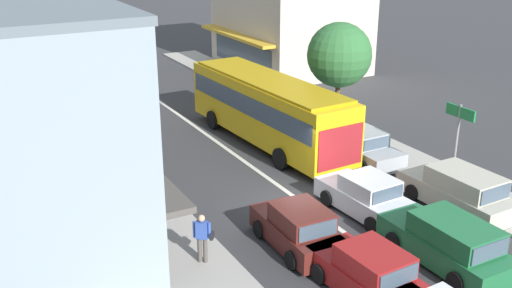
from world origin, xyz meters
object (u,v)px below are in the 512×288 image
wagon_queue_gap_filler (448,243)px  directional_road_sign (458,128)px  parked_wagon_kerb_third (297,114)px  pedestrian_with_handbag_near (203,235)px  street_tree_right (339,55)px  hatchback_adjacent_lane_trail (368,273)px  sedan_behind_bus_mid (368,197)px  pedestrian_browsing_midblock (123,150)px  parked_wagon_kerb_front (459,191)px  traffic_light_downstreet (69,43)px  city_bus (268,106)px  pedestrian_far_walker (89,111)px  parked_sedan_kerb_second (362,147)px  hatchback_queue_far_back (298,229)px

wagon_queue_gap_filler → directional_road_sign: 6.03m
parked_wagon_kerb_third → pedestrian_with_handbag_near: 13.84m
street_tree_right → hatchback_adjacent_lane_trail: bearing=-122.4°
sedan_behind_bus_mid → directional_road_sign: 4.67m
wagon_queue_gap_filler → pedestrian_browsing_midblock: (-6.69, 11.89, 0.32)m
parked_wagon_kerb_front → street_tree_right: (1.22, 9.37, 3.22)m
parked_wagon_kerb_third → traffic_light_downstreet: (-8.29, 14.16, 2.11)m
parked_wagon_kerb_third → traffic_light_downstreet: traffic_light_downstreet is taller
parked_wagon_kerb_third → traffic_light_downstreet: size_ratio=1.08×
city_bus → wagon_queue_gap_filler: bearing=-92.3°
traffic_light_downstreet → pedestrian_far_walker: size_ratio=2.58×
parked_sedan_kerb_second → parked_wagon_kerb_third: (-0.05, 5.28, 0.08)m
sedan_behind_bus_mid → pedestrian_browsing_midblock: bearing=130.0°
parked_wagon_kerb_front → pedestrian_far_walker: bearing=122.1°
hatchback_queue_far_back → traffic_light_downstreet: 24.65m
pedestrian_browsing_midblock → parked_wagon_kerb_third: bearing=8.9°
street_tree_right → pedestrian_with_handbag_near: size_ratio=3.43×
hatchback_adjacent_lane_trail → parked_wagon_kerb_third: parked_wagon_kerb_third is taller
hatchback_queue_far_back → pedestrian_browsing_midblock: pedestrian_browsing_midblock is taller
parked_wagon_kerb_front → parked_wagon_kerb_third: 10.83m
wagon_queue_gap_filler → traffic_light_downstreet: 28.16m
parked_wagon_kerb_front → wagon_queue_gap_filler: bearing=-141.1°
parked_wagon_kerb_front → pedestrian_far_walker: pedestrian_far_walker is taller
parked_sedan_kerb_second → pedestrian_far_walker: (-9.61, 10.06, 0.40)m
hatchback_queue_far_back → hatchback_adjacent_lane_trail: same height
hatchback_adjacent_lane_trail → pedestrian_with_handbag_near: pedestrian_with_handbag_near is taller
street_tree_right → pedestrian_with_handbag_near: 14.26m
hatchback_queue_far_back → parked_wagon_kerb_third: (6.55, 10.34, 0.04)m
directional_road_sign → pedestrian_browsing_midblock: directional_road_sign is taller
city_bus → hatchback_queue_far_back: 9.98m
hatchback_adjacent_lane_trail → pedestrian_browsing_midblock: bearing=106.0°
wagon_queue_gap_filler → parked_wagon_kerb_third: 13.73m
city_bus → parked_wagon_kerb_front: size_ratio=2.41×
hatchback_adjacent_lane_trail → traffic_light_downstreet: (-2.07, 27.69, 2.15)m
parked_wagon_kerb_front → parked_wagon_kerb_third: bearing=91.2°
parked_sedan_kerb_second → traffic_light_downstreet: 21.27m
city_bus → pedestrian_far_walker: 9.37m
sedan_behind_bus_mid → parked_wagon_kerb_front: parked_wagon_kerb_front is taller
parked_wagon_kerb_front → parked_wagon_kerb_third: size_ratio=1.00×
traffic_light_downstreet → street_tree_right: street_tree_right is taller
directional_road_sign → pedestrian_browsing_midblock: 13.63m
city_bus → hatchback_adjacent_lane_trail: bearing=-107.0°
hatchback_adjacent_lane_trail → sedan_behind_bus_mid: bearing=51.3°
sedan_behind_bus_mid → parked_wagon_kerb_third: bearing=72.5°
city_bus → parked_sedan_kerb_second: city_bus is taller
parked_sedan_kerb_second → street_tree_right: size_ratio=0.75×
traffic_light_downstreet → pedestrian_far_walker: 9.63m
sedan_behind_bus_mid → parked_sedan_kerb_second: (3.03, 4.20, 0.00)m
city_bus → parked_wagon_kerb_third: size_ratio=2.42×
sedan_behind_bus_mid → pedestrian_far_walker: size_ratio=2.62×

